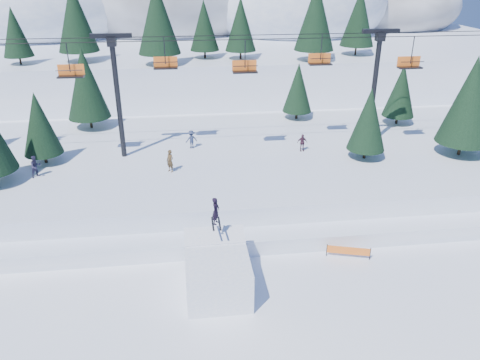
{
  "coord_description": "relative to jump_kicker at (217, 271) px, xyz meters",
  "views": [
    {
      "loc": [
        -3.7,
        -20.76,
        17.71
      ],
      "look_at": [
        -0.35,
        6.0,
        5.2
      ],
      "focal_mm": 35.0,
      "sensor_mm": 36.0,
      "label": 1
    }
  ],
  "objects": [
    {
      "name": "mid_shelf",
      "position": [
        2.22,
        16.18,
        -0.1
      ],
      "size": [
        70.0,
        22.0,
        2.5
      ],
      "primitive_type": "cube",
      "color": "white",
      "rests_on": "ground"
    },
    {
      "name": "berm",
      "position": [
        2.22,
        6.18,
        -0.8
      ],
      "size": [
        70.0,
        6.0,
        1.1
      ],
      "primitive_type": "cube",
      "color": "white",
      "rests_on": "ground"
    },
    {
      "name": "chairlift",
      "position": [
        3.09,
        16.23,
        7.98
      ],
      "size": [
        46.0,
        3.21,
        10.28
      ],
      "color": "black",
      "rests_on": "mid_shelf"
    },
    {
      "name": "banner_near",
      "position": [
        8.83,
        2.27,
        -0.81
      ],
      "size": [
        2.75,
        0.85,
        0.9
      ],
      "color": "black",
      "rests_on": "ground"
    },
    {
      "name": "distant_skiers",
      "position": [
        -0.43,
        15.18,
        1.99
      ],
      "size": [
        29.89,
        6.4,
        1.83
      ],
      "color": "#254026",
      "rests_on": "mid_shelf"
    },
    {
      "name": "jump_kicker",
      "position": [
        0.0,
        0.0,
        0.0
      ],
      "size": [
        3.66,
        4.98,
        5.4
      ],
      "color": "white",
      "rests_on": "ground"
    },
    {
      "name": "ground",
      "position": [
        2.22,
        -1.82,
        -1.35
      ],
      "size": [
        160.0,
        160.0,
        0.0
      ],
      "primitive_type": "plane",
      "color": "white",
      "rests_on": "ground"
    },
    {
      "name": "conifer_stand",
      "position": [
        4.53,
        16.85,
        5.58
      ],
      "size": [
        62.53,
        16.81,
        8.68
      ],
      "color": "black",
      "rests_on": "mid_shelf"
    },
    {
      "name": "mountain_ridge",
      "position": [
        -2.87,
        71.51,
        8.3
      ],
      "size": [
        119.0,
        60.54,
        26.46
      ],
      "color": "white",
      "rests_on": "ground"
    },
    {
      "name": "banner_far",
      "position": [
        10.25,
        4.76,
        -0.81
      ],
      "size": [
        2.77,
        0.75,
        0.9
      ],
      "color": "black",
      "rests_on": "ground"
    }
  ]
}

